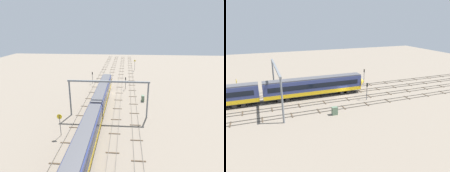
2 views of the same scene
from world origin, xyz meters
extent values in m
plane|color=gray|center=(0.00, 0.00, 0.00)|extent=(161.96, 161.96, 0.00)
cube|color=#59544C|center=(0.00, -7.27, 0.08)|extent=(145.96, 0.07, 0.16)
cube|color=#59544C|center=(0.00, -5.84, 0.08)|extent=(145.96, 0.07, 0.16)
cube|color=#473828|center=(-25.26, -6.56, 0.04)|extent=(0.24, 2.40, 0.08)
cube|color=#473828|center=(-19.65, -6.56, 0.04)|extent=(0.24, 2.40, 0.08)
cube|color=#473828|center=(-14.03, -6.56, 0.04)|extent=(0.24, 2.40, 0.08)
cube|color=#473828|center=(-8.42, -6.56, 0.04)|extent=(0.24, 2.40, 0.08)
cube|color=#473828|center=(-2.81, -6.56, 0.04)|extent=(0.24, 2.40, 0.08)
cube|color=#473828|center=(2.81, -6.56, 0.04)|extent=(0.24, 2.40, 0.08)
cube|color=#473828|center=(8.42, -6.56, 0.04)|extent=(0.24, 2.40, 0.08)
cube|color=#473828|center=(14.03, -6.56, 0.04)|extent=(0.24, 2.40, 0.08)
cube|color=#473828|center=(19.65, -6.56, 0.04)|extent=(0.24, 2.40, 0.08)
cube|color=#473828|center=(25.26, -6.56, 0.04)|extent=(0.24, 2.40, 0.08)
cube|color=#59544C|center=(0.00, -2.90, 0.08)|extent=(145.96, 0.07, 0.16)
cube|color=#59544C|center=(0.00, -1.47, 0.08)|extent=(145.96, 0.07, 0.16)
cube|color=#473828|center=(-23.35, -2.19, 0.04)|extent=(0.24, 2.40, 0.08)
cube|color=#473828|center=(-17.51, -2.19, 0.04)|extent=(0.24, 2.40, 0.08)
cube|color=#473828|center=(-11.68, -2.19, 0.04)|extent=(0.24, 2.40, 0.08)
cube|color=#473828|center=(-5.84, -2.19, 0.04)|extent=(0.24, 2.40, 0.08)
cube|color=#473828|center=(0.00, -2.19, 0.04)|extent=(0.24, 2.40, 0.08)
cube|color=#473828|center=(5.84, -2.19, 0.04)|extent=(0.24, 2.40, 0.08)
cube|color=#473828|center=(11.68, -2.19, 0.04)|extent=(0.24, 2.40, 0.08)
cube|color=#473828|center=(17.51, -2.19, 0.04)|extent=(0.24, 2.40, 0.08)
cube|color=#473828|center=(23.35, -2.19, 0.04)|extent=(0.24, 2.40, 0.08)
cube|color=#473828|center=(29.19, -2.19, 0.04)|extent=(0.24, 2.40, 0.08)
cube|color=#59544C|center=(0.00, 1.47, 0.08)|extent=(145.96, 0.07, 0.16)
cube|color=#59544C|center=(0.00, 2.90, 0.08)|extent=(145.96, 0.07, 0.16)
cube|color=#473828|center=(-21.62, 2.19, 0.04)|extent=(0.24, 2.40, 0.08)
cube|color=#473828|center=(-16.22, 2.19, 0.04)|extent=(0.24, 2.40, 0.08)
cube|color=#473828|center=(-10.81, 2.19, 0.04)|extent=(0.24, 2.40, 0.08)
cube|color=#473828|center=(-5.41, 2.19, 0.04)|extent=(0.24, 2.40, 0.08)
cube|color=#473828|center=(0.00, 2.19, 0.04)|extent=(0.24, 2.40, 0.08)
cube|color=#473828|center=(5.41, 2.19, 0.04)|extent=(0.24, 2.40, 0.08)
cube|color=#473828|center=(10.81, 2.19, 0.04)|extent=(0.24, 2.40, 0.08)
cube|color=#473828|center=(16.22, 2.19, 0.04)|extent=(0.24, 2.40, 0.08)
cube|color=#473828|center=(21.62, 2.19, 0.04)|extent=(0.24, 2.40, 0.08)
cube|color=#473828|center=(27.03, 2.19, 0.04)|extent=(0.24, 2.40, 0.08)
cube|color=#473828|center=(32.43, 2.19, 0.04)|extent=(0.24, 2.40, 0.08)
cube|color=#59544C|center=(0.00, 5.84, 0.08)|extent=(145.96, 0.07, 0.16)
cube|color=#59544C|center=(0.00, 7.27, 0.08)|extent=(145.96, 0.07, 0.16)
cube|color=#473828|center=(-27.03, 6.56, 0.04)|extent=(0.24, 2.40, 0.08)
cube|color=#473828|center=(-21.62, 6.56, 0.04)|extent=(0.24, 2.40, 0.08)
cube|color=#473828|center=(-16.22, 6.56, 0.04)|extent=(0.24, 2.40, 0.08)
cube|color=#473828|center=(-10.81, 6.56, 0.04)|extent=(0.24, 2.40, 0.08)
cube|color=#473828|center=(-5.41, 6.56, 0.04)|extent=(0.24, 2.40, 0.08)
cube|color=#473828|center=(0.00, 6.56, 0.04)|extent=(0.24, 2.40, 0.08)
cube|color=#473828|center=(5.41, 6.56, 0.04)|extent=(0.24, 2.40, 0.08)
cube|color=#473828|center=(10.81, 6.56, 0.04)|extent=(0.24, 2.40, 0.08)
cube|color=#473828|center=(16.22, 6.56, 0.04)|extent=(0.24, 2.40, 0.08)
cube|color=#473828|center=(21.62, 6.56, 0.04)|extent=(0.24, 2.40, 0.08)
cube|color=#473828|center=(27.03, 6.56, 0.04)|extent=(0.24, 2.40, 0.08)
cube|color=#473828|center=(32.43, 6.56, 0.04)|extent=(0.24, 2.40, 0.08)
cube|color=#473828|center=(37.84, 6.56, 0.04)|extent=(0.24, 2.40, 0.08)
cube|color=navy|center=(-6.98, 2.19, 2.86)|extent=(24.00, 2.90, 3.60)
cube|color=gold|center=(-6.98, 2.19, 1.51)|extent=(24.00, 2.94, 0.90)
cube|color=#4C4C51|center=(-6.98, 2.19, 4.81)|extent=(24.00, 2.50, 0.30)
cube|color=black|center=(-6.98, 0.73, 3.29)|extent=(22.00, 0.04, 1.10)
cube|color=black|center=(-6.98, 3.65, 3.29)|extent=(22.00, 0.04, 1.10)
cylinder|color=black|center=(-15.56, 2.19, 0.61)|extent=(0.90, 2.70, 0.90)
cylinder|color=black|center=(-13.76, 2.19, 0.61)|extent=(0.90, 2.70, 0.90)
cylinder|color=black|center=(-0.20, 2.19, 0.61)|extent=(0.90, 2.70, 0.90)
cylinder|color=black|center=(1.60, 2.19, 0.61)|extent=(0.90, 2.70, 0.90)
cylinder|color=black|center=(-25.00, 2.19, 0.61)|extent=(0.90, 2.70, 0.90)
cylinder|color=black|center=(-23.20, 2.19, 0.61)|extent=(0.90, 2.70, 0.90)
cone|color=gold|center=(5.82, 2.19, 2.68)|extent=(1.60, 3.24, 3.24)
cylinder|color=slate|center=(-15.91, -9.34, 4.30)|extent=(0.36, 0.36, 8.60)
cylinder|color=slate|center=(-15.91, 8.90, 4.30)|extent=(0.36, 0.36, 8.60)
cube|color=slate|center=(-15.91, -0.22, 8.77)|extent=(0.40, 18.83, 0.35)
cylinder|color=#4C4C51|center=(-24.65, 8.45, 2.30)|extent=(0.12, 0.12, 4.61)
cylinder|color=yellow|center=(-24.61, 8.45, 4.15)|extent=(0.05, 1.03, 1.03)
cube|color=black|center=(-24.58, 8.45, 4.15)|extent=(0.02, 0.46, 0.12)
cylinder|color=#4C4C51|center=(4.10, -4.22, 1.64)|extent=(0.14, 0.14, 3.28)
cube|color=black|center=(4.10, -4.22, 3.73)|extent=(0.20, 0.32, 0.90)
sphere|color=green|center=(4.21, -4.22, 3.93)|extent=(0.20, 0.20, 0.20)
sphere|color=#262626|center=(4.21, -4.22, 3.53)|extent=(0.20, 0.20, 0.20)
cylinder|color=#4C4C51|center=(9.77, 8.20, 1.73)|extent=(0.14, 0.14, 3.45)
cube|color=black|center=(9.77, 8.20, 3.90)|extent=(0.20, 0.32, 0.90)
sphere|color=yellow|center=(9.88, 8.20, 4.10)|extent=(0.20, 0.20, 0.20)
sphere|color=#262626|center=(9.88, 8.20, 3.70)|extent=(0.20, 0.20, 0.20)
cube|color=#597259|center=(-5.84, -9.30, 0.83)|extent=(1.13, 0.77, 1.66)
cube|color=#333333|center=(-5.26, -9.30, 1.08)|extent=(0.02, 0.54, 0.24)
camera|label=1|loc=(-55.19, -4.07, 20.95)|focal=29.20mm
camera|label=2|loc=(-19.37, -46.86, 18.67)|focal=34.61mm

